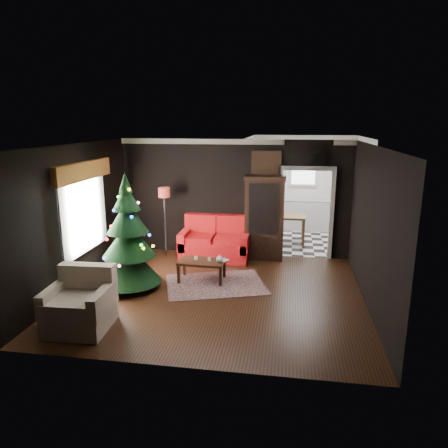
% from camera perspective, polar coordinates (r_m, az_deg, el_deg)
% --- Properties ---
extents(floor, '(5.50, 5.50, 0.00)m').
position_cam_1_polar(floor, '(8.07, -1.01, -9.48)').
color(floor, black).
rests_on(floor, ground).
extents(ceiling, '(5.50, 5.50, 0.00)m').
position_cam_1_polar(ceiling, '(7.42, -1.11, 10.77)').
color(ceiling, white).
rests_on(ceiling, ground).
extents(wall_back, '(5.50, 0.00, 5.50)m').
position_cam_1_polar(wall_back, '(10.04, 1.43, 3.56)').
color(wall_back, black).
rests_on(wall_back, ground).
extents(wall_front, '(5.50, 0.00, 5.50)m').
position_cam_1_polar(wall_front, '(5.29, -5.81, -6.15)').
color(wall_front, black).
rests_on(wall_front, ground).
extents(wall_left, '(0.00, 5.50, 5.50)m').
position_cam_1_polar(wall_left, '(8.54, -19.55, 0.89)').
color(wall_left, black).
rests_on(wall_left, ground).
extents(wall_right, '(0.00, 5.50, 5.50)m').
position_cam_1_polar(wall_right, '(7.65, 19.66, -0.56)').
color(wall_right, black).
rests_on(wall_right, ground).
extents(doorway, '(1.10, 0.10, 2.10)m').
position_cam_1_polar(doorway, '(10.04, 11.09, 1.25)').
color(doorway, silver).
rests_on(doorway, ground).
extents(left_window, '(0.05, 1.60, 1.40)m').
position_cam_1_polar(left_window, '(8.68, -18.73, 1.50)').
color(left_window, white).
rests_on(left_window, wall_left).
extents(valance, '(0.12, 2.10, 0.35)m').
position_cam_1_polar(valance, '(8.51, -18.68, 6.88)').
color(valance, '#975B26').
rests_on(valance, wall_left).
extents(kitchen_floor, '(3.00, 3.00, 0.00)m').
position_cam_1_polar(kitchen_floor, '(11.75, 10.62, -2.15)').
color(kitchen_floor, silver).
rests_on(kitchen_floor, ground).
extents(kitchen_window, '(0.70, 0.06, 0.70)m').
position_cam_1_polar(kitchen_window, '(12.84, 10.81, 6.94)').
color(kitchen_window, white).
rests_on(kitchen_window, ground).
extents(rug, '(2.28, 1.95, 0.01)m').
position_cam_1_polar(rug, '(8.48, -1.14, -8.25)').
color(rug, '#34222D').
rests_on(rug, ground).
extents(loveseat, '(1.70, 0.90, 1.00)m').
position_cam_1_polar(loveseat, '(9.88, -1.25, -1.98)').
color(loveseat, maroon).
rests_on(loveseat, ground).
extents(curio_cabinet, '(0.90, 0.45, 1.90)m').
position_cam_1_polar(curio_cabinet, '(9.84, 5.57, 0.60)').
color(curio_cabinet, black).
rests_on(curio_cabinet, ground).
extents(floor_lamp, '(0.37, 0.37, 1.72)m').
position_cam_1_polar(floor_lamp, '(10.05, -8.08, 0.10)').
color(floor_lamp, '#272323').
rests_on(floor_lamp, ground).
extents(christmas_tree, '(1.57, 1.57, 2.32)m').
position_cam_1_polar(christmas_tree, '(8.19, -12.98, -1.72)').
color(christmas_tree, black).
rests_on(christmas_tree, ground).
extents(armchair, '(1.01, 1.01, 0.99)m').
position_cam_1_polar(armchair, '(7.01, -19.28, -9.99)').
color(armchair, '#B6AF90').
rests_on(armchair, ground).
extents(coffee_table, '(0.95, 0.59, 0.42)m').
position_cam_1_polar(coffee_table, '(8.62, -3.04, -6.36)').
color(coffee_table, '#352012').
rests_on(coffee_table, rug).
extents(teapot, '(0.20, 0.20, 0.15)m').
position_cam_1_polar(teapot, '(8.42, -0.64, -4.81)').
color(teapot, beige).
rests_on(teapot, coffee_table).
extents(cup_a, '(0.08, 0.08, 0.06)m').
position_cam_1_polar(cup_a, '(8.62, -3.89, -4.67)').
color(cup_a, silver).
rests_on(cup_a, coffee_table).
extents(cup_b, '(0.08, 0.08, 0.06)m').
position_cam_1_polar(cup_b, '(8.54, -2.01, -4.83)').
color(cup_b, beige).
rests_on(cup_b, coffee_table).
extents(book, '(0.14, 0.08, 0.21)m').
position_cam_1_polar(book, '(8.53, -0.49, -4.33)').
color(book, '#9C8560').
rests_on(book, coffee_table).
extents(wall_clock, '(0.32, 0.32, 0.06)m').
position_cam_1_polar(wall_clock, '(9.80, 12.94, 8.74)').
color(wall_clock, silver).
rests_on(wall_clock, wall_back).
extents(painting, '(0.62, 0.05, 0.52)m').
position_cam_1_polar(painting, '(9.81, 5.82, 8.26)').
color(painting, '#AE7843').
rests_on(painting, wall_back).
extents(kitchen_counter, '(1.80, 0.60, 0.90)m').
position_cam_1_polar(kitchen_counter, '(12.80, 10.59, 1.25)').
color(kitchen_counter, silver).
rests_on(kitchen_counter, ground).
extents(kitchen_table, '(0.70, 0.70, 0.75)m').
position_cam_1_polar(kitchen_table, '(11.35, 9.23, -0.70)').
color(kitchen_table, brown).
rests_on(kitchen_table, ground).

